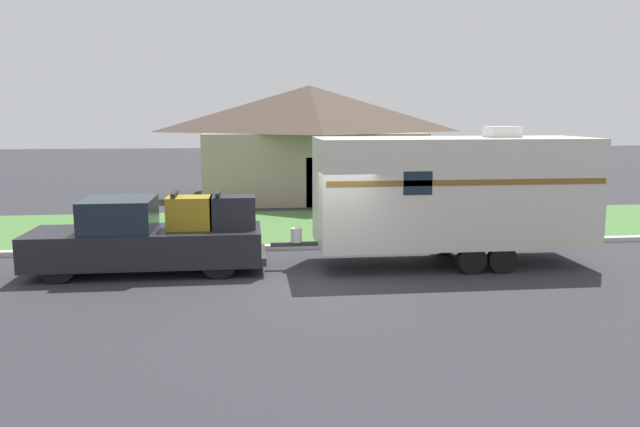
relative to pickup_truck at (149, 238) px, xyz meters
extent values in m
plane|color=#2D2D33|center=(4.18, -1.50, -0.87)|extent=(120.00, 120.00, 0.00)
cube|color=beige|center=(4.18, 2.25, -0.80)|extent=(80.00, 0.30, 0.14)
cube|color=#477538|center=(4.18, 5.90, -0.86)|extent=(80.00, 7.00, 0.03)
cube|color=gray|center=(5.38, 14.01, 0.67)|extent=(9.65, 7.24, 3.08)
pyramid|color=#4C3D33|center=(5.38, 14.01, 3.28)|extent=(10.42, 7.82, 2.15)
cube|color=#4C3828|center=(5.38, 10.42, 0.18)|extent=(1.00, 0.06, 2.10)
cylinder|color=black|center=(-1.98, -0.79, -0.42)|extent=(0.90, 0.28, 0.90)
cylinder|color=black|center=(-1.98, 0.79, -0.42)|extent=(0.90, 0.28, 0.90)
cylinder|color=black|center=(1.73, -0.79, -0.42)|extent=(0.90, 0.28, 0.90)
cylinder|color=black|center=(1.73, 0.79, -0.42)|extent=(0.90, 0.28, 0.90)
cube|color=black|center=(-1.27, 0.00, -0.21)|extent=(3.21, 1.95, 0.83)
cube|color=#19232D|center=(-0.69, 0.00, 0.60)|extent=(1.67, 1.79, 0.78)
cube|color=black|center=(1.54, 0.00, -0.21)|extent=(2.41, 1.95, 0.83)
cube|color=#333333|center=(2.80, 0.00, -0.50)|extent=(0.12, 1.75, 0.20)
cube|color=olive|center=(1.01, 0.00, 0.61)|extent=(1.11, 0.82, 0.80)
cube|color=black|center=(0.65, 0.00, 1.09)|extent=(0.10, 0.90, 0.08)
cube|color=black|center=(2.07, 0.00, 0.61)|extent=(1.11, 0.82, 0.80)
cube|color=black|center=(1.71, 0.00, 1.09)|extent=(0.10, 0.90, 0.08)
cylinder|color=black|center=(7.88, -1.08, -0.52)|extent=(0.71, 0.22, 0.71)
cylinder|color=black|center=(7.88, 1.08, -0.52)|extent=(0.71, 0.22, 0.71)
cylinder|color=black|center=(8.66, -1.08, -0.52)|extent=(0.71, 0.22, 0.71)
cylinder|color=black|center=(8.66, 1.08, -0.52)|extent=(0.71, 0.22, 0.71)
cube|color=beige|center=(7.71, 0.00, 1.07)|extent=(7.04, 2.43, 2.73)
cube|color=brown|center=(7.71, -1.22, 1.41)|extent=(6.90, 0.01, 0.14)
cube|color=#383838|center=(3.59, 0.00, -0.25)|extent=(1.20, 0.12, 0.10)
cylinder|color=silver|center=(3.65, 0.00, -0.02)|extent=(0.28, 0.28, 0.36)
cube|color=silver|center=(8.97, 0.00, 2.57)|extent=(0.80, 0.68, 0.28)
cube|color=#19232D|center=(6.44, -1.22, 1.41)|extent=(0.70, 0.01, 0.56)
cylinder|color=brown|center=(7.75, 3.28, -0.33)|extent=(0.09, 0.09, 1.08)
cube|color=silver|center=(7.75, 3.28, 0.32)|extent=(0.48, 0.20, 0.22)
camera|label=1|loc=(2.46, -15.49, 3.01)|focal=35.00mm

